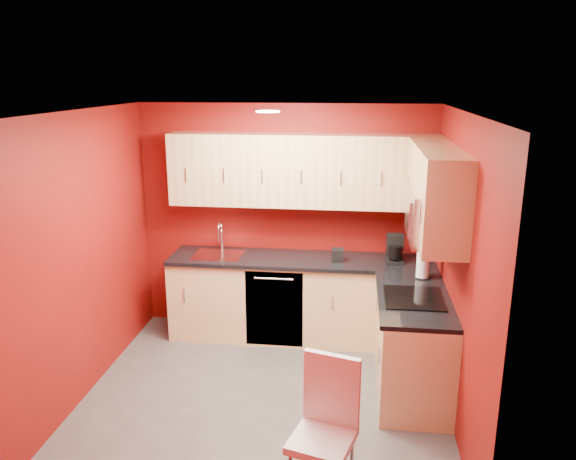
% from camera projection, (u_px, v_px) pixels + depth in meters
% --- Properties ---
extents(floor, '(3.20, 3.20, 0.00)m').
position_uv_depth(floor, '(265.00, 394.00, 5.06)').
color(floor, '#4F4C49').
rests_on(floor, ground).
extents(ceiling, '(3.20, 3.20, 0.00)m').
position_uv_depth(ceiling, '(262.00, 112.00, 4.40)').
color(ceiling, white).
rests_on(ceiling, wall_back).
extents(wall_back, '(3.20, 0.00, 3.20)m').
position_uv_depth(wall_back, '(286.00, 219.00, 6.16)').
color(wall_back, maroon).
rests_on(wall_back, floor).
extents(wall_front, '(3.20, 0.00, 3.20)m').
position_uv_depth(wall_front, '(222.00, 344.00, 3.29)').
color(wall_front, maroon).
rests_on(wall_front, floor).
extents(wall_left, '(0.00, 3.00, 3.00)m').
position_uv_depth(wall_left, '(84.00, 256.00, 4.92)').
color(wall_left, maroon).
rests_on(wall_left, floor).
extents(wall_right, '(0.00, 3.00, 3.00)m').
position_uv_depth(wall_right, '(459.00, 271.00, 4.54)').
color(wall_right, maroon).
rests_on(wall_right, floor).
extents(base_cabinets_back, '(2.80, 0.60, 0.87)m').
position_uv_depth(base_cabinets_back, '(301.00, 300.00, 6.07)').
color(base_cabinets_back, '#E7CC84').
rests_on(base_cabinets_back, floor).
extents(base_cabinets_right, '(0.60, 1.30, 0.87)m').
position_uv_depth(base_cabinets_right, '(412.00, 346.00, 5.03)').
color(base_cabinets_right, '#E7CC84').
rests_on(base_cabinets_right, floor).
extents(countertop_back, '(2.80, 0.63, 0.04)m').
position_uv_depth(countertop_back, '(301.00, 260.00, 5.93)').
color(countertop_back, black).
rests_on(countertop_back, base_cabinets_back).
extents(countertop_right, '(0.63, 1.27, 0.04)m').
position_uv_depth(countertop_right, '(414.00, 299.00, 4.90)').
color(countertop_right, black).
rests_on(countertop_right, base_cabinets_right).
extents(upper_cabinets_back, '(2.80, 0.35, 0.75)m').
position_uv_depth(upper_cabinets_back, '(303.00, 170.00, 5.82)').
color(upper_cabinets_back, tan).
rests_on(upper_cabinets_back, wall_back).
extents(upper_cabinets_right, '(0.35, 1.55, 0.75)m').
position_uv_depth(upper_cabinets_right, '(435.00, 183.00, 4.81)').
color(upper_cabinets_right, tan).
rests_on(upper_cabinets_right, wall_right).
extents(microwave, '(0.42, 0.76, 0.42)m').
position_uv_depth(microwave, '(433.00, 215.00, 4.65)').
color(microwave, silver).
rests_on(microwave, upper_cabinets_right).
extents(cooktop, '(0.50, 0.55, 0.01)m').
position_uv_depth(cooktop, '(414.00, 298.00, 4.86)').
color(cooktop, black).
rests_on(cooktop, countertop_right).
extents(sink, '(0.52, 0.42, 0.35)m').
position_uv_depth(sink, '(218.00, 252.00, 6.04)').
color(sink, silver).
rests_on(sink, countertop_back).
extents(dishwasher_front, '(0.60, 0.02, 0.82)m').
position_uv_depth(dishwasher_front, '(274.00, 309.00, 5.82)').
color(dishwasher_front, black).
rests_on(dishwasher_front, base_cabinets_back).
extents(downlight, '(0.20, 0.20, 0.01)m').
position_uv_depth(downlight, '(268.00, 111.00, 4.69)').
color(downlight, white).
rests_on(downlight, ceiling).
extents(coffee_maker, '(0.18, 0.24, 0.29)m').
position_uv_depth(coffee_maker, '(395.00, 249.00, 5.77)').
color(coffee_maker, black).
rests_on(coffee_maker, countertop_back).
extents(napkin_holder, '(0.13, 0.13, 0.13)m').
position_uv_depth(napkin_holder, '(338.00, 255.00, 5.82)').
color(napkin_holder, black).
rests_on(napkin_holder, countertop_back).
extents(paper_towel, '(0.21, 0.21, 0.28)m').
position_uv_depth(paper_towel, '(423.00, 264.00, 5.33)').
color(paper_towel, silver).
rests_on(paper_towel, countertop_right).
extents(dining_chair, '(0.49, 0.51, 0.98)m').
position_uv_depth(dining_chair, '(322.00, 433.00, 3.71)').
color(dining_chair, silver).
rests_on(dining_chair, floor).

